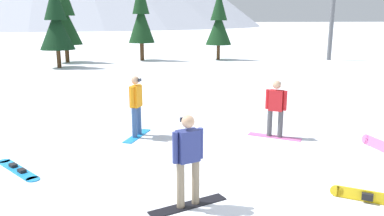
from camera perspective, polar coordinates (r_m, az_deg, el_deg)
name	(u,v)px	position (r m, az deg, el deg)	size (l,w,h in m)	color
ground_plane	(251,184)	(8.47, 8.83, -11.11)	(800.00, 800.00, 0.00)	white
snowboarder_foreground	(188,159)	(7.10, -0.59, -7.60)	(1.58, 0.68, 1.77)	black
snowboarder_midground	(276,108)	(11.54, 12.34, 0.02)	(1.39, 1.22, 1.71)	pink
snowboarder_background	(136,105)	(11.46, -8.30, 0.50)	(0.98, 1.39, 1.83)	#1E8CD8
loose_snowboard_far_spare	(18,169)	(9.95, -24.49, -8.30)	(1.26, 1.75, 0.09)	#1E8CD8
loose_snowboard_near_left	(381,199)	(8.27, 26.28, -11.99)	(1.47, 1.21, 0.26)	yellow
backpack_teal	(186,149)	(10.06, -0.92, -6.11)	(0.40, 0.55, 0.31)	#1E7A7F
pine_tree_tall	(219,22)	(33.44, 3.99, 12.61)	(2.21, 2.21, 5.85)	#472D19
pine_tree_broad	(56,22)	(29.42, -19.55, 11.93)	(2.44, 2.44, 5.92)	#472D19
pine_tree_short	(141,16)	(33.10, -7.59, 13.38)	(2.19, 2.19, 6.76)	#472D19
pine_tree_young	(64,18)	(32.82, -18.42, 12.62)	(2.57, 2.57, 6.52)	#472D19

